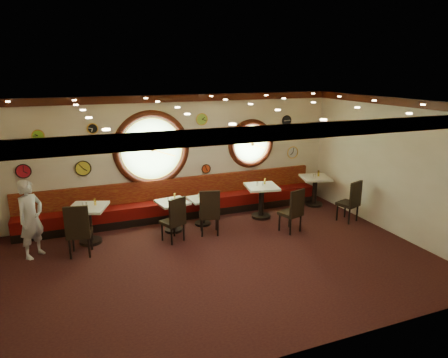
% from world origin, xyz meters
% --- Properties ---
extents(floor, '(9.00, 6.00, 0.00)m').
position_xyz_m(floor, '(0.00, 0.00, 0.00)').
color(floor, black).
rests_on(floor, ground).
extents(ceiling, '(9.00, 6.00, 0.02)m').
position_xyz_m(ceiling, '(0.00, 0.00, 3.20)').
color(ceiling, gold).
rests_on(ceiling, wall_back).
extents(wall_back, '(9.00, 0.02, 3.20)m').
position_xyz_m(wall_back, '(0.00, 3.00, 1.60)').
color(wall_back, beige).
rests_on(wall_back, floor).
extents(wall_front, '(9.00, 0.02, 3.20)m').
position_xyz_m(wall_front, '(0.00, -3.00, 1.60)').
color(wall_front, beige).
rests_on(wall_front, floor).
extents(wall_right, '(0.02, 6.00, 3.20)m').
position_xyz_m(wall_right, '(4.50, 0.00, 1.60)').
color(wall_right, beige).
rests_on(wall_right, floor).
extents(molding_back, '(9.00, 0.10, 0.18)m').
position_xyz_m(molding_back, '(0.00, 2.95, 3.11)').
color(molding_back, '#351209').
rests_on(molding_back, wall_back).
extents(molding_front, '(9.00, 0.10, 0.18)m').
position_xyz_m(molding_front, '(0.00, -2.95, 3.11)').
color(molding_front, '#351209').
rests_on(molding_front, wall_back).
extents(molding_right, '(0.10, 6.00, 0.18)m').
position_xyz_m(molding_right, '(4.45, 0.00, 3.11)').
color(molding_right, '#351209').
rests_on(molding_right, wall_back).
extents(banquette_base, '(8.00, 0.55, 0.20)m').
position_xyz_m(banquette_base, '(0.00, 2.72, 0.10)').
color(banquette_base, black).
rests_on(banquette_base, floor).
extents(banquette_seat, '(8.00, 0.55, 0.30)m').
position_xyz_m(banquette_seat, '(0.00, 2.72, 0.35)').
color(banquette_seat, '#560707').
rests_on(banquette_seat, banquette_base).
extents(banquette_back, '(8.00, 0.10, 0.55)m').
position_xyz_m(banquette_back, '(0.00, 2.94, 0.75)').
color(banquette_back, '#60070F').
rests_on(banquette_back, wall_back).
extents(porthole_left_glass, '(1.66, 0.02, 1.66)m').
position_xyz_m(porthole_left_glass, '(-0.60, 3.00, 1.85)').
color(porthole_left_glass, '#80B36B').
rests_on(porthole_left_glass, wall_back).
extents(porthole_left_frame, '(1.98, 0.18, 1.98)m').
position_xyz_m(porthole_left_frame, '(-0.60, 2.98, 1.85)').
color(porthole_left_frame, '#351209').
rests_on(porthole_left_frame, wall_back).
extents(porthole_left_ring, '(1.61, 0.03, 1.61)m').
position_xyz_m(porthole_left_ring, '(-0.60, 2.95, 1.85)').
color(porthole_left_ring, gold).
rests_on(porthole_left_ring, wall_back).
extents(porthole_right_glass, '(1.10, 0.02, 1.10)m').
position_xyz_m(porthole_right_glass, '(2.20, 3.00, 1.80)').
color(porthole_right_glass, '#80B36B').
rests_on(porthole_right_glass, wall_back).
extents(porthole_right_frame, '(1.38, 0.18, 1.38)m').
position_xyz_m(porthole_right_frame, '(2.20, 2.98, 1.80)').
color(porthole_right_frame, '#351209').
rests_on(porthole_right_frame, wall_back).
extents(porthole_right_ring, '(1.09, 0.03, 1.09)m').
position_xyz_m(porthole_right_ring, '(2.20, 2.95, 1.80)').
color(porthole_right_ring, gold).
rests_on(porthole_right_ring, wall_back).
extents(wall_clock_0, '(0.28, 0.03, 0.28)m').
position_xyz_m(wall_clock_0, '(3.30, 2.96, 2.40)').
color(wall_clock_0, black).
rests_on(wall_clock_0, wall_back).
extents(wall_clock_1, '(0.36, 0.03, 0.36)m').
position_xyz_m(wall_clock_1, '(-2.30, 2.96, 1.50)').
color(wall_clock_1, yellow).
rests_on(wall_clock_1, wall_back).
extents(wall_clock_2, '(0.24, 0.03, 0.24)m').
position_xyz_m(wall_clock_2, '(0.85, 2.96, 1.20)').
color(wall_clock_2, '#CF4218').
rests_on(wall_clock_2, wall_back).
extents(wall_clock_3, '(0.30, 0.03, 0.30)m').
position_xyz_m(wall_clock_3, '(0.75, 2.96, 2.55)').
color(wall_clock_3, '#88BF3B').
rests_on(wall_clock_3, wall_back).
extents(wall_clock_4, '(0.32, 0.03, 0.32)m').
position_xyz_m(wall_clock_4, '(-3.60, 2.96, 1.55)').
color(wall_clock_4, red).
rests_on(wall_clock_4, wall_back).
extents(wall_clock_5, '(0.24, 0.03, 0.24)m').
position_xyz_m(wall_clock_5, '(-2.00, 2.96, 2.45)').
color(wall_clock_5, black).
rests_on(wall_clock_5, wall_back).
extents(wall_clock_6, '(0.26, 0.03, 0.26)m').
position_xyz_m(wall_clock_6, '(-3.20, 2.96, 2.35)').
color(wall_clock_6, '#84CF29').
rests_on(wall_clock_6, wall_back).
extents(wall_clock_7, '(0.34, 0.03, 0.34)m').
position_xyz_m(wall_clock_7, '(3.55, 2.96, 1.45)').
color(wall_clock_7, silver).
rests_on(wall_clock_7, wall_back).
extents(wall_clock_8, '(0.22, 0.03, 0.22)m').
position_xyz_m(wall_clock_8, '(1.35, 2.96, 1.95)').
color(wall_clock_8, '#D4DD49').
rests_on(wall_clock_8, wall_back).
extents(table_a, '(1.02, 1.02, 0.87)m').
position_xyz_m(table_a, '(-2.31, 1.89, 0.55)').
color(table_a, black).
rests_on(table_a, floor).
extents(table_b, '(0.79, 0.79, 0.76)m').
position_xyz_m(table_b, '(-0.38, 1.87, 0.48)').
color(table_b, black).
rests_on(table_b, floor).
extents(table_c, '(0.70, 0.70, 0.71)m').
position_xyz_m(table_c, '(0.42, 2.00, 0.44)').
color(table_c, black).
rests_on(table_c, floor).
extents(table_d, '(0.93, 0.93, 0.88)m').
position_xyz_m(table_d, '(2.02, 1.91, 0.56)').
color(table_d, black).
rests_on(table_d, floor).
extents(table_e, '(0.96, 0.96, 0.86)m').
position_xyz_m(table_e, '(3.90, 2.23, 0.54)').
color(table_e, black).
rests_on(table_e, floor).
extents(chair_a, '(0.56, 0.56, 0.71)m').
position_xyz_m(chair_a, '(-2.55, 1.24, 0.66)').
color(chair_a, black).
rests_on(chair_a, floor).
extents(chair_b, '(0.59, 0.59, 0.66)m').
position_xyz_m(chair_b, '(-0.49, 1.23, 0.61)').
color(chair_b, black).
rests_on(chair_b, floor).
extents(chair_c, '(0.58, 0.58, 0.70)m').
position_xyz_m(chair_c, '(0.36, 1.30, 0.65)').
color(chair_c, black).
rests_on(chair_c, floor).
extents(chair_d, '(0.57, 0.57, 0.67)m').
position_xyz_m(chair_d, '(2.29, 0.73, 0.62)').
color(chair_d, black).
rests_on(chair_d, floor).
extents(chair_e, '(0.58, 0.58, 0.68)m').
position_xyz_m(chair_e, '(4.03, 0.78, 0.63)').
color(chair_e, black).
rests_on(chair_e, floor).
extents(condiment_a_salt, '(0.03, 0.03, 0.09)m').
position_xyz_m(condiment_a_salt, '(-2.41, 1.94, 0.92)').
color(condiment_a_salt, silver).
rests_on(condiment_a_salt, table_a).
extents(condiment_b_salt, '(0.04, 0.04, 0.11)m').
position_xyz_m(condiment_b_salt, '(-0.48, 1.88, 0.81)').
color(condiment_b_salt, silver).
rests_on(condiment_b_salt, table_b).
extents(condiment_c_salt, '(0.04, 0.04, 0.11)m').
position_xyz_m(condiment_c_salt, '(0.36, 2.10, 0.76)').
color(condiment_c_salt, silver).
rests_on(condiment_c_salt, table_c).
extents(condiment_d_salt, '(0.04, 0.04, 0.11)m').
position_xyz_m(condiment_d_salt, '(1.91, 1.95, 0.94)').
color(condiment_d_salt, silver).
rests_on(condiment_d_salt, table_d).
extents(condiment_a_pepper, '(0.04, 0.04, 0.11)m').
position_xyz_m(condiment_a_pepper, '(-2.33, 1.84, 0.93)').
color(condiment_a_pepper, silver).
rests_on(condiment_a_pepper, table_a).
extents(condiment_b_pepper, '(0.03, 0.03, 0.09)m').
position_xyz_m(condiment_b_pepper, '(-0.39, 1.89, 0.80)').
color(condiment_b_pepper, silver).
rests_on(condiment_b_pepper, table_b).
extents(condiment_c_pepper, '(0.04, 0.04, 0.11)m').
position_xyz_m(condiment_c_pepper, '(0.47, 2.02, 0.76)').
color(condiment_c_pepper, silver).
rests_on(condiment_c_pepper, table_c).
extents(condiment_d_pepper, '(0.03, 0.03, 0.10)m').
position_xyz_m(condiment_d_pepper, '(2.05, 1.91, 0.93)').
color(condiment_d_pepper, silver).
rests_on(condiment_d_pepper, table_d).
extents(condiment_a_bottle, '(0.05, 0.05, 0.16)m').
position_xyz_m(condiment_a_bottle, '(-2.14, 1.92, 0.95)').
color(condiment_a_bottle, gold).
rests_on(condiment_a_bottle, table_a).
extents(condiment_b_bottle, '(0.05, 0.05, 0.15)m').
position_xyz_m(condiment_b_bottle, '(-0.29, 2.00, 0.84)').
color(condiment_b_bottle, gold).
rests_on(condiment_b_bottle, table_b).
extents(condiment_c_bottle, '(0.05, 0.05, 0.15)m').
position_xyz_m(condiment_c_bottle, '(0.47, 2.02, 0.78)').
color(condiment_c_bottle, yellow).
rests_on(condiment_c_bottle, table_c).
extents(condiment_d_bottle, '(0.05, 0.05, 0.16)m').
position_xyz_m(condiment_d_bottle, '(2.16, 2.01, 0.96)').
color(condiment_d_bottle, gold).
rests_on(condiment_d_bottle, table_d).
extents(condiment_e_salt, '(0.03, 0.03, 0.09)m').
position_xyz_m(condiment_e_salt, '(3.83, 2.22, 0.90)').
color(condiment_e_salt, silver).
rests_on(condiment_e_salt, table_e).
extents(condiment_e_pepper, '(0.04, 0.04, 0.10)m').
position_xyz_m(condiment_e_pepper, '(3.87, 2.19, 0.91)').
color(condiment_e_pepper, silver).
rests_on(condiment_e_pepper, table_e).
extents(condiment_e_bottle, '(0.05, 0.05, 0.17)m').
position_xyz_m(condiment_e_bottle, '(4.01, 2.25, 0.94)').
color(condiment_e_bottle, gold).
rests_on(condiment_e_bottle, table_e).
extents(waiter, '(0.71, 0.72, 1.67)m').
position_xyz_m(waiter, '(-3.44, 1.62, 0.83)').
color(waiter, silver).
rests_on(waiter, floor).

